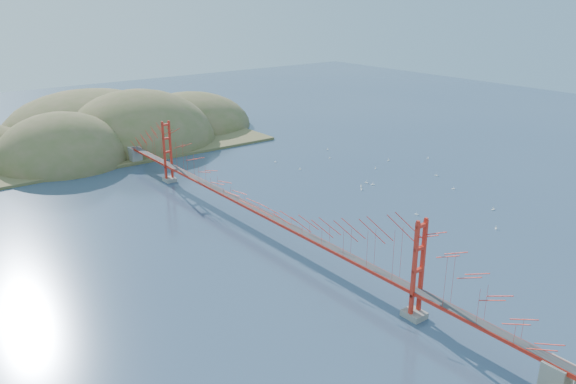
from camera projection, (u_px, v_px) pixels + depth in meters
ground at (259, 231)px, 84.55m from camera, size 320.00×320.00×0.00m
bridge at (258, 187)px, 82.34m from camera, size 2.20×94.40×12.00m
far_headlands at (107, 140)px, 137.02m from camera, size 84.00×58.00×25.00m
sailboat_13 at (496, 228)px, 85.28m from camera, size 0.61×0.61×0.63m
sailboat_8 at (388, 160)px, 119.91m from camera, size 0.64×0.56×0.74m
sailboat_14 at (361, 189)px, 102.21m from camera, size 0.59×0.59×0.63m
sailboat_1 at (367, 182)px, 105.92m from camera, size 0.65×0.66×0.74m
sailboat_17 at (328, 149)px, 128.36m from camera, size 0.52×0.42×0.61m
sailboat_12 at (300, 169)px, 114.08m from camera, size 0.50×0.44×0.57m
sailboat_16 at (373, 184)px, 104.90m from camera, size 0.66×0.66×0.72m
sailboat_2 at (493, 209)px, 92.76m from camera, size 0.65×0.58×0.74m
sailboat_11 at (428, 158)px, 121.67m from camera, size 0.50×0.49×0.57m
sailboat_5 at (436, 175)px, 110.12m from camera, size 0.63×0.66×0.74m
sailboat_7 at (330, 158)px, 121.74m from camera, size 0.53×0.53×0.56m
sailboat_9 at (375, 168)px, 114.48m from camera, size 0.54×0.54×0.57m
sailboat_6 at (417, 214)px, 90.74m from camera, size 0.63×0.63×0.70m
sailboat_4 at (361, 186)px, 103.98m from camera, size 0.55×0.55×0.60m
sailboat_15 at (275, 162)px, 118.94m from camera, size 0.56×0.56×0.60m
sailboat_extra_0 at (453, 188)px, 102.62m from camera, size 0.60×0.60×0.63m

